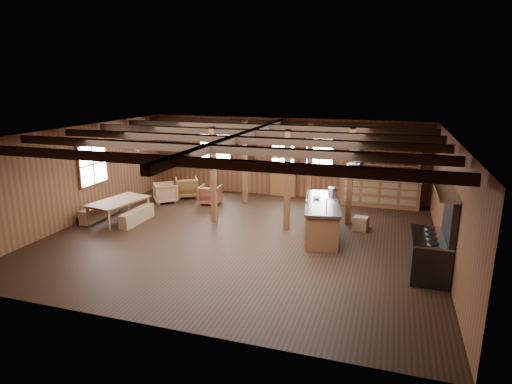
% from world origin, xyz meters
% --- Properties ---
extents(room, '(10.04, 9.04, 2.84)m').
position_xyz_m(room, '(0.00, 0.00, 1.40)').
color(room, black).
rests_on(room, ground).
extents(ceiling_joists, '(9.80, 8.82, 0.18)m').
position_xyz_m(ceiling_joists, '(0.00, 0.18, 2.68)').
color(ceiling_joists, black).
rests_on(ceiling_joists, ceiling).
extents(timber_posts, '(3.95, 2.35, 2.80)m').
position_xyz_m(timber_posts, '(0.52, 2.08, 1.40)').
color(timber_posts, '#4F2E16').
rests_on(timber_posts, floor).
extents(back_door, '(1.02, 0.08, 2.15)m').
position_xyz_m(back_door, '(0.00, 4.45, 0.88)').
color(back_door, brown).
rests_on(back_door, floor).
extents(window_back_left, '(1.32, 0.06, 1.32)m').
position_xyz_m(window_back_left, '(-2.60, 4.46, 1.60)').
color(window_back_left, white).
rests_on(window_back_left, wall_back).
extents(window_back_right, '(1.02, 0.06, 1.32)m').
position_xyz_m(window_back_right, '(1.30, 4.46, 1.60)').
color(window_back_right, white).
rests_on(window_back_right, wall_back).
extents(window_left, '(0.14, 1.24, 1.32)m').
position_xyz_m(window_left, '(-4.96, 0.50, 1.60)').
color(window_left, white).
rests_on(window_left, wall_back).
extents(notice_boards, '(1.08, 0.03, 0.90)m').
position_xyz_m(notice_boards, '(-1.50, 4.46, 1.64)').
color(notice_boards, silver).
rests_on(notice_boards, wall_back).
extents(back_counter, '(2.55, 0.60, 2.45)m').
position_xyz_m(back_counter, '(3.40, 4.20, 0.60)').
color(back_counter, brown).
rests_on(back_counter, floor).
extents(pendant_lamps, '(1.86, 2.36, 0.66)m').
position_xyz_m(pendant_lamps, '(-2.25, 1.00, 2.25)').
color(pendant_lamps, '#2B2B2D').
rests_on(pendant_lamps, ceiling).
extents(pot_rack, '(0.43, 3.00, 0.46)m').
position_xyz_m(pot_rack, '(2.91, 0.19, 2.26)').
color(pot_rack, '#2B2B2D').
rests_on(pot_rack, ceiling).
extents(kitchen_island, '(1.29, 2.61, 1.20)m').
position_xyz_m(kitchen_island, '(2.02, 0.80, 0.48)').
color(kitchen_island, brown).
rests_on(kitchen_island, floor).
extents(step_stool, '(0.51, 0.41, 0.40)m').
position_xyz_m(step_stool, '(3.00, 1.51, 0.20)').
color(step_stool, olive).
rests_on(step_stool, floor).
extents(commercial_range, '(0.79, 1.51, 1.86)m').
position_xyz_m(commercial_range, '(4.65, -0.94, 0.61)').
color(commercial_range, '#2B2B2D').
rests_on(commercial_range, floor).
extents(dining_table, '(1.29, 1.92, 0.62)m').
position_xyz_m(dining_table, '(-3.90, 0.21, 0.31)').
color(dining_table, brown).
rests_on(dining_table, floor).
extents(bench_wall, '(0.28, 1.50, 0.41)m').
position_xyz_m(bench_wall, '(-4.65, 0.21, 0.21)').
color(bench_wall, olive).
rests_on(bench_wall, floor).
extents(bench_aisle, '(0.27, 1.45, 0.40)m').
position_xyz_m(bench_aisle, '(-3.33, 0.21, 0.20)').
color(bench_aisle, olive).
rests_on(bench_aisle, floor).
extents(armchair_a, '(1.06, 1.06, 0.71)m').
position_xyz_m(armchair_a, '(-3.23, 3.24, 0.36)').
color(armchair_a, brown).
rests_on(armchair_a, floor).
extents(armchair_b, '(0.73, 0.75, 0.63)m').
position_xyz_m(armchair_b, '(-2.08, 2.69, 0.32)').
color(armchair_b, brown).
rests_on(armchair_b, floor).
extents(armchair_c, '(1.03, 1.02, 0.67)m').
position_xyz_m(armchair_c, '(-3.62, 2.42, 0.34)').
color(armchair_c, '#986945').
rests_on(armchair_c, floor).
extents(counter_pot, '(0.26, 0.26, 0.16)m').
position_xyz_m(counter_pot, '(2.15, 1.80, 1.02)').
color(counter_pot, '#B1B3B8').
rests_on(counter_pot, kitchen_island).
extents(bowl, '(0.29, 0.29, 0.06)m').
position_xyz_m(bowl, '(1.82, 1.03, 0.97)').
color(bowl, silver).
rests_on(bowl, kitchen_island).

